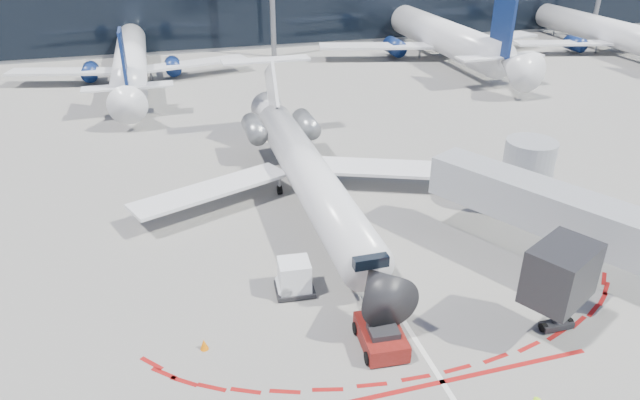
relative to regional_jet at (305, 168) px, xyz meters
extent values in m
plane|color=slate|center=(1.39, -6.33, -2.40)|extent=(260.00, 260.00, 0.00)
cube|color=silver|center=(1.39, -4.33, -2.40)|extent=(0.25, 40.00, 0.01)
cube|color=maroon|center=(1.39, -17.83, -2.40)|extent=(14.00, 0.25, 0.01)
cube|color=gray|center=(1.39, 58.67, 2.60)|extent=(150.00, 24.00, 10.00)
cube|color=black|center=(1.39, 46.62, 2.60)|extent=(150.00, 0.20, 9.00)
cube|color=#9C9FA5|center=(10.39, -10.83, 1.20)|extent=(8.22, 12.61, 2.30)
cube|color=black|center=(7.33, -16.57, 1.20)|extent=(3.86, 3.44, 2.60)
cylinder|color=slate|center=(8.13, -16.17, -1.20)|extent=(0.36, 0.36, 2.40)
cube|color=black|center=(8.13, -16.17, -2.18)|extent=(1.60, 0.60, 0.30)
cylinder|color=#9C9FA5|center=(13.44, -5.09, 0.00)|extent=(3.20, 3.20, 4.80)
cylinder|color=black|center=(13.44, -5.09, -2.15)|extent=(4.00, 4.00, 0.50)
cylinder|color=silver|center=(0.00, -1.18, -0.03)|extent=(2.72, 22.18, 2.72)
cone|color=black|center=(0.00, -13.69, -0.03)|extent=(2.72, 2.82, 2.72)
cone|color=silver|center=(0.00, 11.72, -0.03)|extent=(2.72, 3.63, 2.72)
cube|color=black|center=(0.00, -12.07, 0.52)|extent=(1.71, 1.41, 0.55)
cube|color=silver|center=(-6.25, 0.33, -0.94)|extent=(10.80, 6.40, 0.31)
cube|color=silver|center=(6.25, 0.33, -0.94)|extent=(10.80, 6.40, 0.31)
cube|color=silver|center=(0.00, 10.71, 2.39)|extent=(0.25, 4.73, 4.81)
cube|color=silver|center=(0.00, 12.83, 4.20)|extent=(7.26, 1.61, 0.16)
cylinder|color=slate|center=(-2.07, 7.69, 0.22)|extent=(1.51, 3.43, 1.51)
cylinder|color=slate|center=(2.07, 7.69, 0.22)|extent=(1.51, 3.43, 1.51)
cylinder|color=black|center=(0.00, -10.46, -2.12)|extent=(0.22, 0.56, 0.56)
cylinder|color=black|center=(-1.51, 1.34, -2.08)|extent=(0.30, 0.65, 0.65)
cylinder|color=black|center=(1.51, 1.34, -2.08)|extent=(0.30, 0.65, 0.65)
cylinder|color=slate|center=(0.00, -10.46, -1.85)|extent=(0.18, 0.18, 1.11)
cube|color=#5B110D|center=(-0.32, -14.99, -1.90)|extent=(2.05, 3.08, 0.83)
cube|color=black|center=(-0.33, -15.26, -1.34)|extent=(1.37, 1.20, 0.32)
cylinder|color=slate|center=(-0.17, -12.96, -2.08)|extent=(0.26, 2.40, 0.09)
cylinder|color=black|center=(-1.26, -15.94, -2.11)|extent=(0.30, 0.61, 0.59)
cylinder|color=black|center=(0.49, -16.06, -2.11)|extent=(0.30, 0.61, 0.59)
cylinder|color=black|center=(-1.12, -13.91, -2.11)|extent=(0.30, 0.61, 0.59)
cylinder|color=black|center=(0.63, -14.03, -2.11)|extent=(0.30, 0.61, 0.59)
cube|color=black|center=(-3.15, -9.99, -2.22)|extent=(2.11, 1.84, 0.22)
cube|color=silver|center=(-3.15, -9.99, -1.33)|extent=(1.70, 1.61, 1.59)
cylinder|color=black|center=(-3.99, -10.57, -2.30)|extent=(0.11, 0.21, 0.20)
cylinder|color=black|center=(-2.41, -10.69, -2.30)|extent=(0.11, 0.21, 0.20)
cylinder|color=black|center=(-3.89, -9.28, -2.30)|extent=(0.11, 0.21, 0.20)
cylinder|color=black|center=(-2.31, -9.41, -2.30)|extent=(0.11, 0.21, 0.20)
cone|color=orange|center=(-8.10, -13.07, -2.13)|extent=(0.39, 0.39, 0.54)
camera|label=1|loc=(-8.43, -33.61, 15.48)|focal=32.00mm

